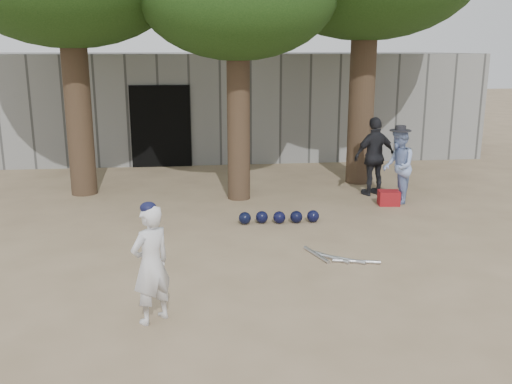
{
  "coord_description": "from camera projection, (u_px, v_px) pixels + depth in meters",
  "views": [
    {
      "loc": [
        -0.4,
        -7.7,
        3.19
      ],
      "look_at": [
        0.6,
        1.0,
        0.95
      ],
      "focal_mm": 40.0,
      "sensor_mm": 36.0,
      "label": 1
    }
  ],
  "objects": [
    {
      "name": "helmet_row",
      "position": [
        279.0,
        217.0,
        10.58
      ],
      "size": [
        1.51,
        0.29,
        0.23
      ],
      "color": "black",
      "rests_on": "ground"
    },
    {
      "name": "back_building",
      "position": [
        203.0,
        102.0,
        17.82
      ],
      "size": [
        16.0,
        5.24,
        3.0
      ],
      "color": "gray",
      "rests_on": "ground"
    },
    {
      "name": "red_bag",
      "position": [
        389.0,
        198.0,
        11.8
      ],
      "size": [
        0.46,
        0.37,
        0.3
      ],
      "primitive_type": "cube",
      "rotation": [
        0.0,
        0.0,
        -0.12
      ],
      "color": "#A41523",
      "rests_on": "ground"
    },
    {
      "name": "ground",
      "position": [
        223.0,
        274.0,
        8.25
      ],
      "size": [
        70.0,
        70.0,
        0.0
      ],
      "primitive_type": "plane",
      "color": "#937C5E",
      "rests_on": "ground"
    },
    {
      "name": "spectator_blue",
      "position": [
        398.0,
        167.0,
        11.79
      ],
      "size": [
        0.73,
        0.86,
        1.56
      ],
      "primitive_type": "imported",
      "rotation": [
        0.0,
        0.0,
        4.51
      ],
      "color": "#8BA2D8",
      "rests_on": "ground"
    },
    {
      "name": "spectator_dark",
      "position": [
        375.0,
        156.0,
        12.44
      ],
      "size": [
        1.09,
        0.69,
        1.72
      ],
      "primitive_type": "imported",
      "rotation": [
        0.0,
        0.0,
        3.43
      ],
      "color": "black",
      "rests_on": "ground"
    },
    {
      "name": "bat_pile",
      "position": [
        336.0,
        258.0,
        8.79
      ],
      "size": [
        1.04,
        0.82,
        0.06
      ],
      "color": "#B7B9BF",
      "rests_on": "ground"
    },
    {
      "name": "boy_player",
      "position": [
        151.0,
        264.0,
        6.65
      ],
      "size": [
        0.62,
        0.6,
        1.44
      ],
      "primitive_type": "imported",
      "rotation": [
        0.0,
        0.0,
        3.84
      ],
      "color": "silver",
      "rests_on": "ground"
    }
  ]
}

